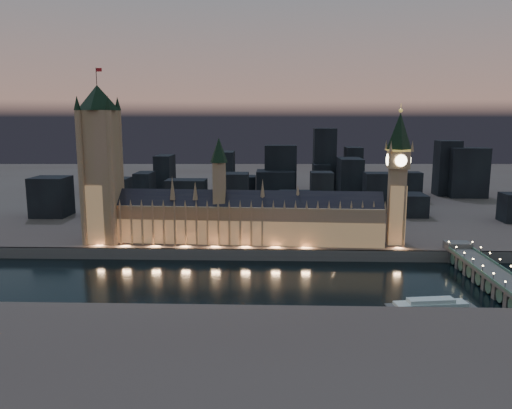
{
  "coord_description": "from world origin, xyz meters",
  "views": [
    {
      "loc": [
        16.81,
        -302.13,
        100.7
      ],
      "look_at": [
        5.0,
        55.0,
        38.0
      ],
      "focal_mm": 35.0,
      "sensor_mm": 36.0,
      "label": 1
    }
  ],
  "objects_px": {
    "victoria_tower": "(101,157)",
    "elizabeth_tower": "(398,167)",
    "palace_of_westminster": "(245,218)",
    "westminster_bridge": "(486,274)",
    "river_boat": "(431,304)"
  },
  "relations": [
    {
      "from": "palace_of_westminster",
      "to": "victoria_tower",
      "type": "relative_size",
      "value": 1.58
    },
    {
      "from": "victoria_tower",
      "to": "elizabeth_tower",
      "type": "distance_m",
      "value": 218.1
    },
    {
      "from": "palace_of_westminster",
      "to": "victoria_tower",
      "type": "distance_m",
      "value": 115.86
    },
    {
      "from": "victoria_tower",
      "to": "westminster_bridge",
      "type": "relative_size",
      "value": 1.13
    },
    {
      "from": "elizabeth_tower",
      "to": "river_boat",
      "type": "bearing_deg",
      "value": -92.97
    },
    {
      "from": "elizabeth_tower",
      "to": "westminster_bridge",
      "type": "distance_m",
      "value": 96.85
    },
    {
      "from": "elizabeth_tower",
      "to": "river_boat",
      "type": "height_order",
      "value": "elizabeth_tower"
    },
    {
      "from": "elizabeth_tower",
      "to": "palace_of_westminster",
      "type": "bearing_deg",
      "value": -179.91
    },
    {
      "from": "westminster_bridge",
      "to": "elizabeth_tower",
      "type": "bearing_deg",
      "value": 121.71
    },
    {
      "from": "elizabeth_tower",
      "to": "westminster_bridge",
      "type": "bearing_deg",
      "value": -58.29
    },
    {
      "from": "palace_of_westminster",
      "to": "victoria_tower",
      "type": "bearing_deg",
      "value": 179.9
    },
    {
      "from": "elizabeth_tower",
      "to": "westminster_bridge",
      "type": "xyz_separation_m",
      "value": [
        40.39,
        -65.38,
        -58.95
      ]
    },
    {
      "from": "palace_of_westminster",
      "to": "westminster_bridge",
      "type": "distance_m",
      "value": 166.34
    },
    {
      "from": "palace_of_westminster",
      "to": "elizabeth_tower",
      "type": "xyz_separation_m",
      "value": [
        111.28,
        0.17,
        38.57
      ]
    },
    {
      "from": "elizabeth_tower",
      "to": "westminster_bridge",
      "type": "height_order",
      "value": "elizabeth_tower"
    }
  ]
}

